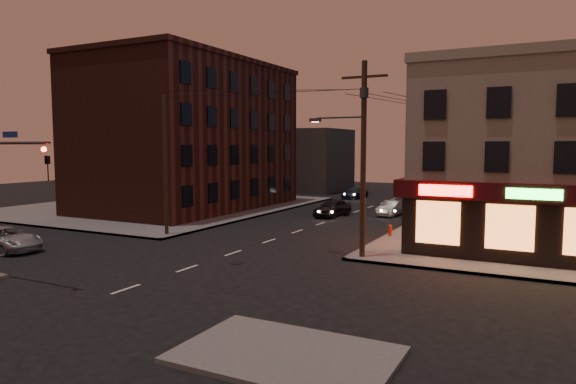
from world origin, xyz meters
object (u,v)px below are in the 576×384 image
Objects in this scene: sedan_near at (333,208)px; sedan_mid at (391,208)px; suv_cross at (3,239)px; sedan_far at (355,192)px; fire_hydrant at (390,230)px.

sedan_mid is at bearing 39.20° from sedan_near.
sedan_far is (7.69, 36.36, -0.01)m from suv_cross.
suv_cross is 22.82m from fire_hydrant.
sedan_far is at bearing 109.25° from sedan_near.
sedan_near reaches higher than suv_cross.
sedan_far is (-7.61, 12.17, 0.03)m from sedan_mid.
sedan_near is at bearing -73.44° from sedan_far.
suv_cross is 1.07× the size of sedan_far.
sedan_near is at bearing -29.28° from suv_cross.
sedan_far is 24.87m from fire_hydrant.
suv_cross is 37.16m from sedan_far.
sedan_near is 1.13× the size of sedan_mid.
sedan_near is at bearing -139.46° from sedan_mid.
sedan_near is 15.27m from sedan_far.
sedan_mid is 14.36m from sedan_far.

